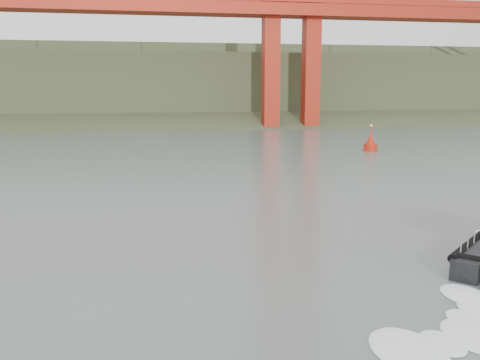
# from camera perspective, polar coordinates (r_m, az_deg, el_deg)

# --- Properties ---
(ground) EXTENTS (400.00, 400.00, 0.00)m
(ground) POSITION_cam_1_polar(r_m,az_deg,el_deg) (27.90, 5.36, -7.33)
(ground) COLOR #51605C
(ground) RESTS_ON ground
(headlands) EXTENTS (500.00, 105.36, 27.12)m
(headlands) POSITION_cam_1_polar(r_m,az_deg,el_deg) (151.20, -8.31, 9.54)
(headlands) COLOR #344225
(headlands) RESTS_ON ground
(nav_buoy) EXTENTS (1.72, 1.72, 3.58)m
(nav_buoy) POSITION_cam_1_polar(r_m,az_deg,el_deg) (70.29, 13.75, 3.80)
(nav_buoy) COLOR #B01E0C
(nav_buoy) RESTS_ON ground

